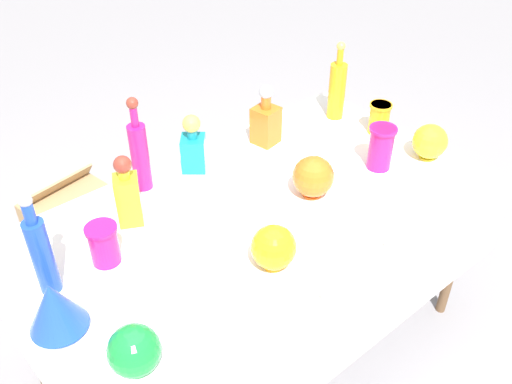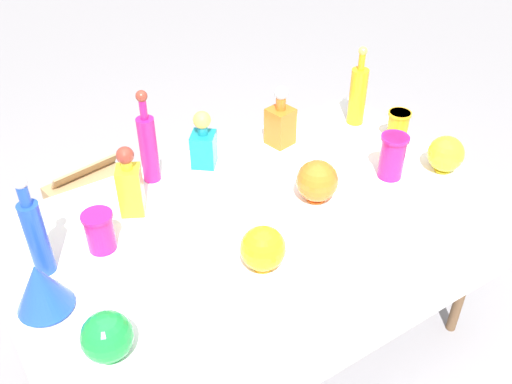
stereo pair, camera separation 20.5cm
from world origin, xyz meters
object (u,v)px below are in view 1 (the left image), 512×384
Objects in this scene: slender_vase_1 at (104,243)px; slender_vase_2 at (381,146)px; tall_bottle_2 at (139,153)px; round_bowl_1 at (313,177)px; tall_bottle_0 at (41,252)px; fluted_vase_0 at (54,306)px; tall_bottle_1 at (337,89)px; round_bowl_3 at (430,142)px; cardboard_box_behind_left at (77,223)px; square_decanter_1 at (193,146)px; round_bowl_0 at (134,351)px; round_bowl_2 at (274,247)px; square_decanter_0 at (266,121)px; slender_vase_0 at (379,117)px.

slender_vase_2 is (1.13, -0.23, 0.02)m from slender_vase_1.
slender_vase_2 is (0.81, -0.51, -0.06)m from tall_bottle_2.
slender_vase_2 reaches higher than round_bowl_1.
fluted_vase_0 is (-0.05, -0.17, -0.06)m from tall_bottle_0.
round_bowl_3 is (0.04, -0.50, -0.06)m from tall_bottle_1.
cardboard_box_behind_left is at bearing 114.29° from round_bowl_1.
fluted_vase_0 is at bearing 178.86° from round_bowl_1.
square_decanter_1 is at bearing -68.27° from cardboard_box_behind_left.
tall_bottle_0 is at bearing 179.97° from slender_vase_1.
tall_bottle_0 is at bearing 96.49° from round_bowl_0.
cardboard_box_behind_left is (-0.06, 0.70, -0.76)m from tall_bottle_2.
tall_bottle_1 is 0.44m from slender_vase_2.
cardboard_box_behind_left is at bearing 74.38° from round_bowl_0.
tall_bottle_0 is 2.03× the size of slender_vase_2.
round_bowl_2 is (0.60, -0.38, -0.08)m from tall_bottle_0.
round_bowl_2 is at bearing -101.98° from square_decanter_1.
round_bowl_2 is at bearing -176.13° from round_bowl_3.
round_bowl_1 reaches higher than cardboard_box_behind_left.
fluted_vase_0 is at bearing -113.33° from cardboard_box_behind_left.
round_bowl_1 is 1.09× the size of round_bowl_3.
tall_bottle_0 is at bearing -168.65° from square_decanter_0.
tall_bottle_0 is 0.58m from tall_bottle_2.
tall_bottle_0 reaches higher than square_decanter_1.
square_decanter_1 is 0.50m from round_bowl_1.
tall_bottle_2 is 0.72m from fluted_vase_0.
tall_bottle_0 is 2.37× the size of round_bowl_2.
square_decanter_1 is 1.38× the size of fluted_vase_0.
square_decanter_0 is 1.92× the size of slender_vase_0.
tall_bottle_0 is 1.57m from round_bowl_3.
slender_vase_2 is 0.73m from round_bowl_2.
round_bowl_0 is 1.00× the size of round_bowl_3.
slender_vase_2 reaches higher than cardboard_box_behind_left.
tall_bottle_2 is (0.51, 0.28, 0.00)m from tall_bottle_0.
slender_vase_2 is (1.32, -0.23, -0.06)m from tall_bottle_0.
slender_vase_1 is 0.46m from round_bowl_0.
slender_vase_0 is (1.53, -0.05, -0.08)m from tall_bottle_0.
slender_vase_1 is at bearing 71.63° from round_bowl_0.
round_bowl_1 is at bearing -106.17° from square_decanter_0.
square_decanter_1 is 1.33× the size of slender_vase_2.
slender_vase_1 is (0.20, -0.00, -0.08)m from tall_bottle_0.
tall_bottle_2 is at bearing 147.93° from slender_vase_2.
round_bowl_2 is (-0.13, -0.64, -0.02)m from square_decanter_1.
cardboard_box_behind_left is at bearing 96.51° from round_bowl_2.
tall_bottle_2 is at bearing 173.95° from square_decanter_1.
round_bowl_3 is (0.93, 0.06, -0.00)m from round_bowl_2.
fluted_vase_0 is 0.69m from round_bowl_2.
fluted_vase_0 reaches higher than slender_vase_1.
square_decanter_0 is 0.93m from slender_vase_1.
round_bowl_3 is at bearing -23.20° from slender_vase_2.
slender_vase_2 is 1.11× the size of round_bowl_1.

